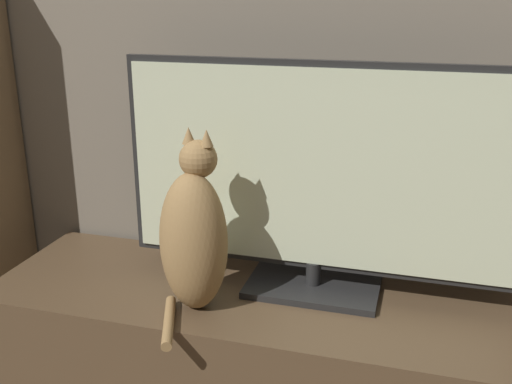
{
  "coord_description": "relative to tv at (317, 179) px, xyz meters",
  "views": [
    {
      "loc": [
        0.46,
        -0.6,
        1.26
      ],
      "look_at": [
        0.03,
        0.89,
        0.74
      ],
      "focal_mm": 42.0,
      "sensor_mm": 36.0,
      "label": 1
    }
  ],
  "objects": [
    {
      "name": "tv_stand",
      "position": [
        -0.18,
        -0.07,
        -0.55
      ],
      "size": [
        1.56,
        0.53,
        0.41
      ],
      "color": "brown",
      "rests_on": "ground_plane"
    },
    {
      "name": "tv",
      "position": [
        0.0,
        0.0,
        0.0
      ],
      "size": [
        1.13,
        0.23,
        0.67
      ],
      "color": "black",
      "rests_on": "tv_stand"
    },
    {
      "name": "cat",
      "position": [
        -0.3,
        -0.19,
        -0.13
      ],
      "size": [
        0.23,
        0.34,
        0.51
      ],
      "rotation": [
        0.0,
        0.0,
        -0.23
      ],
      "color": "#997547",
      "rests_on": "tv_stand"
    }
  ]
}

